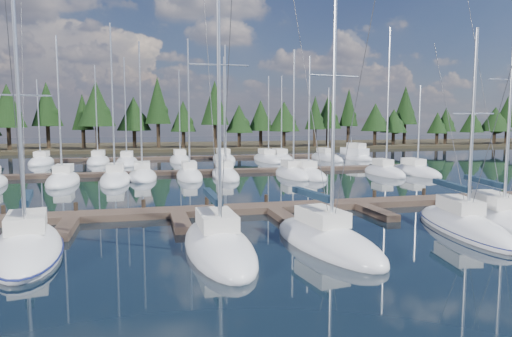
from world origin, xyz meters
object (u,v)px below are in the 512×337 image
object	(u,v)px
front_sailboat_2	(218,245)
main_dock	(273,209)
front_sailboat_1	(27,247)
front_sailboat_5	(498,220)
front_sailboat_3	(326,240)
front_sailboat_4	(463,226)
motor_yacht_right	(354,156)

from	to	relation	value
front_sailboat_2	main_dock	bearing A→B (deg)	58.30
front_sailboat_1	front_sailboat_5	world-z (taller)	front_sailboat_5
front_sailboat_3	front_sailboat_4	world-z (taller)	front_sailboat_3
front_sailboat_1	front_sailboat_3	xyz separation A→B (m)	(13.23, -2.15, 0.02)
front_sailboat_4	front_sailboat_5	distance (m)	2.99
main_dock	front_sailboat_5	distance (m)	12.97
front_sailboat_5	motor_yacht_right	size ratio (longest dim) A/B	1.70
front_sailboat_1	front_sailboat_4	size ratio (longest dim) A/B	1.11
main_dock	front_sailboat_2	distance (m)	9.09
main_dock	front_sailboat_1	distance (m)	14.34
front_sailboat_2	front_sailboat_3	xyz separation A→B (m)	(4.99, -0.42, 0.00)
front_sailboat_1	front_sailboat_4	distance (m)	21.45
motor_yacht_right	front_sailboat_4	bearing A→B (deg)	-109.06
front_sailboat_1	front_sailboat_4	xyz separation A→B (m)	(21.42, -1.13, 0.00)
front_sailboat_1	motor_yacht_right	bearing A→B (deg)	49.25
front_sailboat_2	motor_yacht_right	bearing A→B (deg)	57.36
main_dock	front_sailboat_3	size ratio (longest dim) A/B	3.11
main_dock	front_sailboat_2	bearing A→B (deg)	-121.70
front_sailboat_3	motor_yacht_right	bearing A→B (deg)	62.44
front_sailboat_1	front_sailboat_2	xyz separation A→B (m)	(8.24, -1.73, 0.02)
front_sailboat_5	motor_yacht_right	xyz separation A→B (m)	(12.10, 42.62, 0.17)
front_sailboat_4	front_sailboat_3	bearing A→B (deg)	-172.94
front_sailboat_3	front_sailboat_4	size ratio (longest dim) A/B	1.26
front_sailboat_2	front_sailboat_5	distance (m)	16.13
front_sailboat_4	front_sailboat_1	bearing A→B (deg)	176.97
main_dock	motor_yacht_right	world-z (taller)	motor_yacht_right
front_sailboat_1	front_sailboat_3	bearing A→B (deg)	-9.22
front_sailboat_2	front_sailboat_5	bearing A→B (deg)	4.86
front_sailboat_3	front_sailboat_5	distance (m)	11.22
front_sailboat_1	motor_yacht_right	size ratio (longest dim) A/B	1.46
motor_yacht_right	front_sailboat_3	bearing A→B (deg)	-117.56
main_dock	front_sailboat_3	xyz separation A→B (m)	(0.22, -8.16, 0.09)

